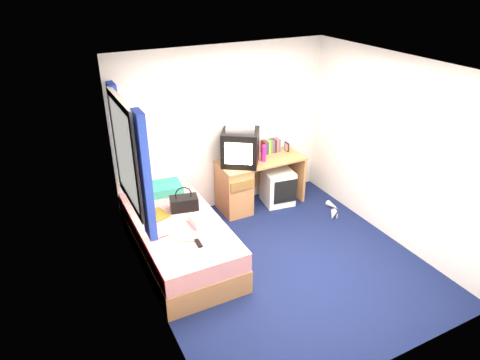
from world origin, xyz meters
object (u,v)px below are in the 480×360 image
bed (179,239)px  water_bottle (160,234)px  desk (244,184)px  towel (204,219)px  remote_control (198,243)px  magazine (158,214)px  storage_cube (278,187)px  handbag (184,203)px  crt_tv (240,147)px  aerosol_can (252,155)px  picture_frame (287,147)px  white_heels (333,210)px  colour_swatch_fan (187,240)px  pillow (161,189)px  pink_water_bottle (263,154)px  vcr (240,128)px

bed → water_bottle: size_ratio=10.00×
bed → desk: (1.29, 0.74, 0.14)m
towel → water_bottle: (-0.56, -0.05, -0.01)m
desk → remote_control: bearing=-133.9°
desk → magazine: size_ratio=4.64×
storage_cube → handbag: 1.75m
crt_tv → towel: size_ratio=2.27×
aerosol_can → remote_control: size_ratio=1.01×
bed → picture_frame: picture_frame is taller
handbag → remote_control: (-0.13, -0.79, -0.08)m
towel → white_heels: size_ratio=0.68×
aerosol_can → colour_swatch_fan: (-1.47, -1.18, -0.28)m
pillow → aerosol_can: size_ratio=3.36×
crt_tv → white_heels: size_ratio=1.54×
pink_water_bottle → magazine: (-1.74, -0.42, -0.32)m
handbag → magazine: 0.35m
magazine → colour_swatch_fan: 0.69m
colour_swatch_fan → white_heels: 2.53m
water_bottle → white_heels: size_ratio=0.45×
bed → pillow: size_ratio=3.68×
handbag → colour_swatch_fan: bearing=-95.9°
white_heels → crt_tv: bearing=147.4°
crt_tv → remote_control: bearing=-98.7°
handbag → white_heels: 2.32m
magazine → pink_water_bottle: bearing=13.6°
storage_cube → water_bottle: 2.32m
desk → handbag: (-1.12, -0.51, 0.23)m
aerosol_can → magazine: aerosol_can is taller
storage_cube → magazine: 2.06m
remote_control → white_heels: (2.36, 0.55, -0.51)m
desk → water_bottle: desk is taller
pillow → magazine: bearing=-111.7°
water_bottle → pink_water_bottle: bearing=25.7°
picture_frame → towel: bearing=-148.9°
storage_cube → aerosol_can: 0.70m
pink_water_bottle → magazine: 1.82m
desk → crt_tv: (-0.06, 0.00, 0.60)m
desk → aerosol_can: (0.14, 0.01, 0.42)m
bed → towel: size_ratio=6.67×
bed → colour_swatch_fan: bearing=-95.6°
towel → colour_swatch_fan: 0.40m
picture_frame → water_bottle: size_ratio=0.70×
crt_tv → water_bottle: size_ratio=3.40×
handbag → towel: 0.43m
vcr → pink_water_bottle: 0.55m
bed → colour_swatch_fan: (-0.04, -0.43, 0.28)m
vcr → storage_cube: bearing=20.6°
bed → water_bottle: bearing=-141.6°
crt_tv → white_heels: crt_tv is taller
towel → magazine: 0.62m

